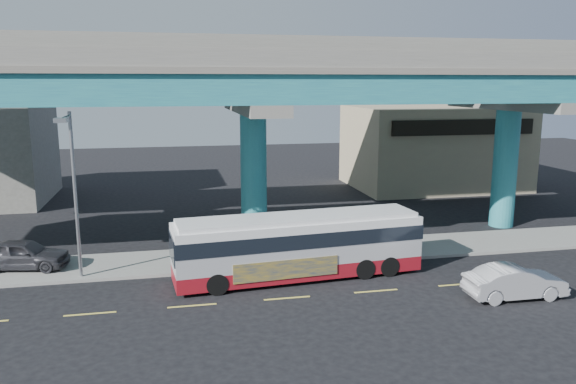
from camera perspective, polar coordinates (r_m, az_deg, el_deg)
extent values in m
plane|color=black|center=(24.58, -0.24, -10.49)|extent=(120.00, 120.00, 0.00)
cube|color=gray|center=(29.65, -2.41, -6.53)|extent=(70.00, 4.00, 0.15)
cube|color=#D8C64C|center=(24.09, -19.46, -11.59)|extent=(2.00, 0.12, 0.01)
cube|color=#D8C64C|center=(23.86, -9.72, -11.31)|extent=(2.00, 0.12, 0.01)
cube|color=#D8C64C|center=(24.30, -0.09, -10.73)|extent=(2.00, 0.12, 0.01)
cube|color=#D8C64C|center=(25.37, 8.92, -9.91)|extent=(2.00, 0.12, 0.01)
cube|color=#D8C64C|center=(27.00, 16.98, -8.97)|extent=(2.00, 0.12, 0.01)
cube|color=#D8C64C|center=(29.09, 23.97, -8.00)|extent=(2.00, 0.12, 0.01)
cylinder|color=#20627C|center=(32.17, -3.50, 1.50)|extent=(1.50, 1.50, 7.40)
cube|color=gray|center=(31.76, -3.59, 8.63)|extent=(2.00, 12.00, 0.60)
cube|color=gray|center=(35.20, -4.45, 10.32)|extent=(1.80, 5.00, 1.20)
cylinder|color=#20627C|center=(37.94, 21.17, 2.22)|extent=(1.50, 1.50, 7.40)
cube|color=gray|center=(37.59, 21.59, 8.26)|extent=(2.00, 12.00, 0.60)
cube|color=gray|center=(40.54, 18.94, 9.85)|extent=(1.80, 5.00, 1.20)
cube|color=#20627C|center=(28.28, -2.55, 10.38)|extent=(52.00, 5.00, 1.40)
cube|color=gray|center=(28.28, -2.57, 12.10)|extent=(52.00, 5.40, 0.30)
cube|color=gray|center=(25.84, -1.64, 13.43)|extent=(52.00, 0.25, 0.80)
cube|color=gray|center=(30.76, -3.36, 13.03)|extent=(52.00, 0.25, 0.80)
cube|color=#20627C|center=(35.21, -4.48, 12.43)|extent=(52.00, 5.00, 1.40)
cube|color=gray|center=(35.24, -4.51, 13.81)|extent=(52.00, 5.40, 0.30)
cube|color=gray|center=(32.80, -3.93, 14.99)|extent=(52.00, 0.25, 0.80)
cube|color=gray|center=(37.75, -5.03, 14.45)|extent=(52.00, 0.25, 0.80)
cube|color=tan|center=(51.02, 14.51, 4.46)|extent=(14.00, 10.00, 7.00)
cube|color=black|center=(46.34, 17.44, 6.29)|extent=(12.00, 0.25, 1.20)
cube|color=maroon|center=(26.60, 1.06, -7.57)|extent=(11.75, 3.48, 0.68)
cube|color=silver|center=(26.28, 1.07, -5.38)|extent=(11.75, 3.48, 1.45)
cube|color=black|center=(26.15, 1.08, -4.36)|extent=(11.81, 3.53, 0.68)
cube|color=silver|center=(26.02, 1.08, -3.24)|extent=(11.75, 3.48, 0.39)
cube|color=silver|center=(25.95, 1.08, -2.62)|extent=(11.33, 3.19, 0.19)
cube|color=black|center=(28.48, 12.28, -3.64)|extent=(0.26, 2.21, 1.16)
cube|color=black|center=(25.07, -11.71, -5.63)|extent=(0.26, 2.21, 1.16)
cube|color=navy|center=(25.08, -0.15, -7.88)|extent=(4.81, 0.48, 0.87)
cylinder|color=black|center=(24.68, -7.21, -9.28)|extent=(0.99, 0.37, 0.96)
cylinder|color=black|center=(26.75, -8.04, -7.68)|extent=(0.99, 0.37, 0.96)
cylinder|color=black|center=(26.65, 7.79, -7.75)|extent=(0.99, 0.37, 0.96)
cylinder|color=black|center=(28.58, 5.92, -6.40)|extent=(0.99, 0.37, 0.96)
cylinder|color=black|center=(27.18, 10.22, -7.45)|extent=(0.99, 0.37, 0.96)
cylinder|color=black|center=(29.07, 8.22, -6.16)|extent=(0.99, 0.37, 0.96)
imported|color=#ACACB1|center=(25.97, 22.07, -8.47)|extent=(1.68, 4.35, 1.41)
imported|color=#333338|center=(30.14, -25.32, -5.73)|extent=(3.24, 4.87, 1.45)
cylinder|color=gray|center=(27.21, -20.78, -0.39)|extent=(0.16, 0.16, 7.63)
cylinder|color=gray|center=(25.76, -21.67, 7.06)|extent=(0.12, 2.06, 0.12)
cube|color=gray|center=(24.75, -22.05, 6.78)|extent=(0.50, 0.70, 0.18)
cylinder|color=gray|center=(29.17, 6.64, -4.65)|extent=(0.06, 0.06, 2.04)
cylinder|color=#B20A0A|center=(28.89, 6.70, -2.80)|extent=(0.71, 0.03, 0.71)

